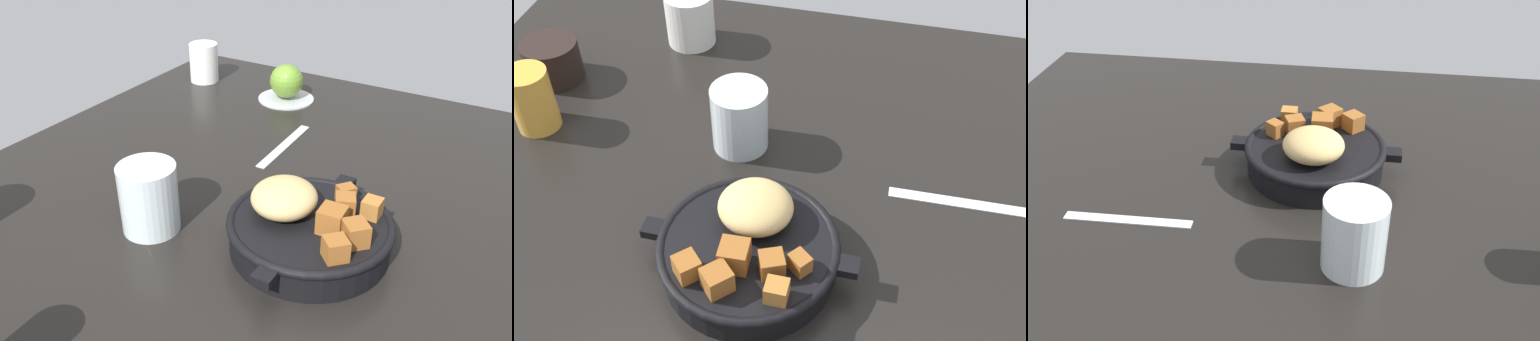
# 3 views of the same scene
# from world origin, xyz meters

# --- Properties ---
(ground_plane) EXTENTS (1.13, 0.96, 0.02)m
(ground_plane) POSITION_xyz_m (0.00, 0.00, -0.01)
(ground_plane) COLOR black
(cast_iron_skillet) EXTENTS (0.25, 0.21, 0.09)m
(cast_iron_skillet) POSITION_xyz_m (-0.02, -0.09, 0.03)
(cast_iron_skillet) COLOR black
(cast_iron_skillet) RESTS_ON ground_plane
(butter_knife) EXTENTS (0.18, 0.02, 0.00)m
(butter_knife) POSITION_xyz_m (0.21, 0.07, 0.00)
(butter_knife) COLOR silver
(butter_knife) RESTS_ON ground_plane
(water_glass_tall) EXTENTS (0.08, 0.08, 0.10)m
(water_glass_tall) POSITION_xyz_m (-0.09, 0.11, 0.05)
(water_glass_tall) COLOR silver
(water_glass_tall) RESTS_ON ground_plane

